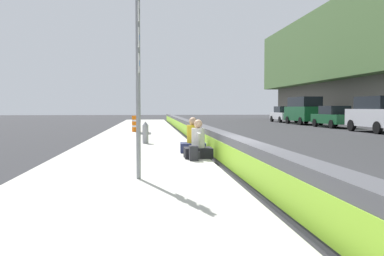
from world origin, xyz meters
TOP-DOWN VIEW (x-y plane):
  - ground_plane at (0.00, 0.00)m, footprint 160.00×160.00m
  - sidewalk_strip at (0.00, 2.65)m, footprint 80.00×4.40m
  - jersey_barrier at (0.00, 0.00)m, footprint 76.00×0.45m
  - route_sign_post at (-1.16, 2.33)m, footprint 0.44×0.09m
  - fire_hydrant at (7.09, 2.29)m, footprint 0.26×0.46m
  - seated_person_foreground at (2.14, 0.74)m, footprint 0.70×0.79m
  - seated_person_middle at (3.61, 0.74)m, footprint 0.73×0.84m
  - backpack at (1.56, 0.92)m, footprint 0.32×0.28m
  - construction_barrel at (15.17, 2.91)m, footprint 0.54×0.54m
  - parked_car_fourth at (15.14, -12.22)m, footprint 4.83×2.13m
  - parked_car_midline at (21.48, -12.26)m, footprint 4.56×2.06m
  - parked_car_far at (27.74, -12.24)m, footprint 5.14×2.20m
  - parked_car_farther at (33.69, -12.30)m, footprint 4.50×1.95m

SIDE VIEW (x-z plane):
  - ground_plane at x=0.00m, z-range 0.00..0.00m
  - sidewalk_strip at x=0.00m, z-range 0.00..0.14m
  - backpack at x=1.56m, z-range 0.13..0.53m
  - jersey_barrier at x=0.00m, z-range 0.00..0.85m
  - seated_person_foreground at x=2.14m, z-range -0.06..1.03m
  - seated_person_middle at x=3.61m, z-range -0.07..1.05m
  - fire_hydrant at x=7.09m, z-range 0.15..1.03m
  - construction_barrel at x=15.17m, z-range 0.14..1.09m
  - parked_car_midline at x=21.48m, z-range 0.01..1.72m
  - parked_car_farther at x=33.69m, z-range 0.01..1.72m
  - parked_car_fourth at x=15.14m, z-range 0.04..2.32m
  - parked_car_far at x=27.74m, z-range 0.07..2.63m
  - route_sign_post at x=-1.16m, z-range 0.43..4.03m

